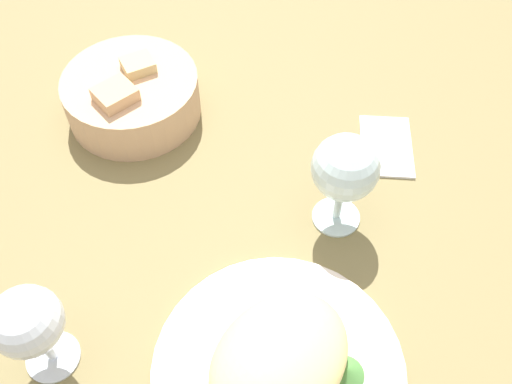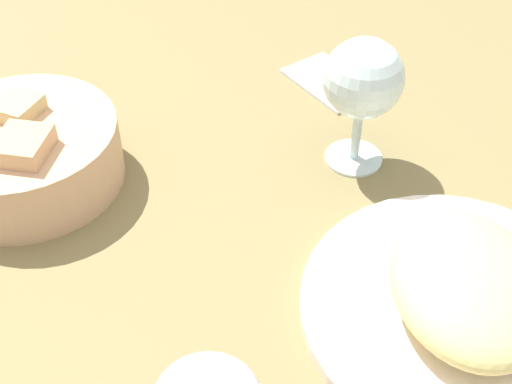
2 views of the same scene
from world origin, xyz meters
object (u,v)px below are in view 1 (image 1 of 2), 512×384
object	(u,v)px
wine_glass_near	(345,170)
folded_napkin	(386,145)
bread_basket	(132,96)
wine_glass_far	(28,324)
plate	(278,371)

from	to	relation	value
wine_glass_near	folded_napkin	size ratio (longest dim) A/B	1.27
bread_basket	wine_glass_far	bearing A→B (deg)	-176.99
bread_basket	plate	bearing A→B (deg)	-142.99
wine_glass_far	folded_napkin	xyz separation A→B (cm)	(36.38, -34.27, -8.34)
wine_glass_far	folded_napkin	world-z (taller)	wine_glass_far
wine_glass_near	folded_napkin	distance (cm)	16.96
wine_glass_near	wine_glass_far	distance (cm)	36.78
wine_glass_near	wine_glass_far	bearing A→B (deg)	129.44
plate	bread_basket	distance (cm)	43.34
wine_glass_near	wine_glass_far	world-z (taller)	wine_glass_near
bread_basket	wine_glass_far	size ratio (longest dim) A/B	1.47
wine_glass_near	wine_glass_far	xyz separation A→B (cm)	(-23.36, 28.40, -0.81)
bread_basket	wine_glass_far	world-z (taller)	wine_glass_far
plate	bread_basket	world-z (taller)	bread_basket
folded_napkin	plate	bearing A→B (deg)	157.63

